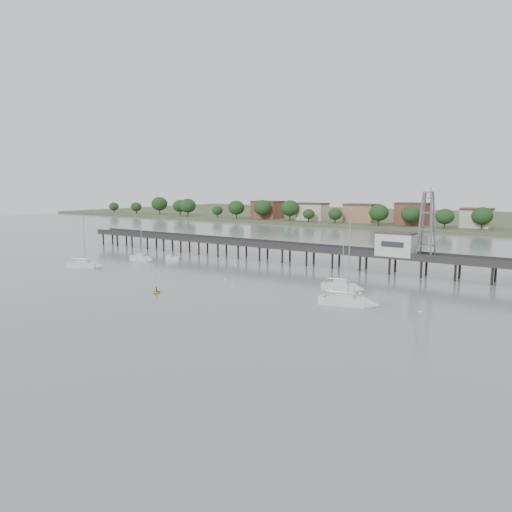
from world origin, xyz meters
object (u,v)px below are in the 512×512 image
Objects in this scene: sailboat_b at (144,259)px; yellow_dinghy at (157,293)px; pier at (298,249)px; lattice_tower at (427,225)px; sailboat_d at (355,302)px; white_tender at (172,258)px; sailboat_a at (89,265)px; sailboat_c at (346,287)px.

sailboat_b reaches higher than yellow_dinghy.
pier is 32.34m from lattice_tower.
sailboat_d is 62.99m from white_tender.
sailboat_a is (-3.06, -14.50, -0.02)m from sailboat_b.
sailboat_a is 3.47× the size of white_tender.
sailboat_c is 54.58m from white_tender.
white_tender is at bearing 156.98° from sailboat_c.
sailboat_d reaches higher than yellow_dinghy.
lattice_tower is 63.98m from white_tender.
pier is 44.94m from sailboat_d.
sailboat_c reaches higher than pier.
sailboat_d reaches higher than sailboat_a.
yellow_dinghy is at bearing -46.90° from sailboat_b.
sailboat_b reaches higher than white_tender.
white_tender is at bearing -167.27° from lattice_tower.
sailboat_b is 58.69m from sailboat_c.
sailboat_b is at bearing 163.23° from sailboat_c.
sailboat_c is (-7.76, -23.29, -10.45)m from lattice_tower.
pier is 33.26m from white_tender.
sailboat_c is at bearing -32.25° from white_tender.
sailboat_c is at bearing 107.60° from sailboat_d.
sailboat_a reaches higher than sailboat_c.
lattice_tower is 1.26× the size of sailboat_c.
sailboat_a reaches higher than yellow_dinghy.
sailboat_a reaches higher than sailboat_b.
pier is at bearing 2.48° from white_tender.
sailboat_b is (-66.33, -19.55, -10.45)m from lattice_tower.
sailboat_c reaches higher than sailboat_b.
sailboat_c is 35.22m from yellow_dinghy.
sailboat_b is 66.16m from sailboat_d.
sailboat_d is 1.10× the size of sailboat_a.
lattice_tower reaches higher than pier.
sailboat_c is at bearing 8.87° from yellow_dinghy.
sailboat_a is (-61.63, -10.76, -0.01)m from sailboat_c.
sailboat_d reaches higher than sailboat_b.
sailboat_a is at bearing 176.78° from sailboat_c.
sailboat_d is at bearing -40.44° from white_tender.
sailboat_c is 11.86m from sailboat_d.
sailboat_a is at bearing 133.32° from yellow_dinghy.
pier is at bearing 122.43° from sailboat_c.
pier is 9.68× the size of lattice_tower.
sailboat_c is at bearing -108.44° from lattice_tower.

